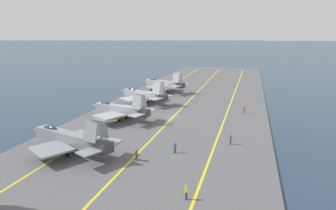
% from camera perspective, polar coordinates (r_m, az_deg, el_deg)
% --- Properties ---
extents(ground_plane, '(2000.00, 2000.00, 0.00)m').
position_cam_1_polar(ground_plane, '(67.58, 1.01, -2.61)').
color(ground_plane, '#23384C').
extents(carrier_deck, '(217.00, 41.15, 0.40)m').
position_cam_1_polar(carrier_deck, '(67.53, 1.01, -2.44)').
color(carrier_deck, '#565659').
rests_on(carrier_deck, ground).
extents(deck_stripe_foul_line, '(195.30, 2.37, 0.01)m').
position_cam_1_polar(deck_stripe_foul_line, '(65.68, 10.63, -2.94)').
color(deck_stripe_foul_line, yellow).
rests_on(deck_stripe_foul_line, carrier_deck).
extents(deck_stripe_centerline, '(195.30, 0.36, 0.01)m').
position_cam_1_polar(deck_stripe_centerline, '(67.47, 1.01, -2.28)').
color(deck_stripe_centerline, yellow).
rests_on(deck_stripe_centerline, carrier_deck).
extents(deck_stripe_edge_line, '(195.30, 0.61, 0.01)m').
position_cam_1_polar(deck_stripe_edge_line, '(71.04, -7.86, -1.60)').
color(deck_stripe_edge_line, yellow).
rests_on(deck_stripe_edge_line, carrier_deck).
extents(parked_jet_nearest, '(12.50, 17.45, 6.11)m').
position_cam_1_polar(parked_jet_nearest, '(49.24, -18.40, -6.05)').
color(parked_jet_nearest, gray).
rests_on(parked_jet_nearest, carrier_deck).
extents(parked_jet_second, '(12.91, 15.34, 6.16)m').
position_cam_1_polar(parked_jet_second, '(65.30, -9.22, -0.83)').
color(parked_jet_second, '#9EA3A8').
rests_on(parked_jet_second, carrier_deck).
extents(parked_jet_third, '(13.85, 16.55, 6.56)m').
position_cam_1_polar(parked_jet_third, '(80.92, -4.76, 2.03)').
color(parked_jet_third, '#A8AAAF').
rests_on(parked_jet_third, carrier_deck).
extents(parked_jet_fourth, '(12.28, 16.06, 6.53)m').
position_cam_1_polar(parked_jet_fourth, '(96.13, -0.96, 4.10)').
color(parked_jet_fourth, '#A8AAAF').
rests_on(parked_jet_fourth, carrier_deck).
extents(crew_purple_vest, '(0.42, 0.32, 1.84)m').
position_cam_1_polar(crew_purple_vest, '(51.62, 11.85, -6.32)').
color(crew_purple_vest, '#383328').
rests_on(crew_purple_vest, carrier_deck).
extents(crew_blue_vest, '(0.40, 0.46, 1.81)m').
position_cam_1_polar(crew_blue_vest, '(47.11, 1.35, -7.98)').
color(crew_blue_vest, '#232328').
rests_on(crew_blue_vest, carrier_deck).
extents(crew_red_vest, '(0.44, 0.46, 1.72)m').
position_cam_1_polar(crew_red_vest, '(72.70, 14.34, -0.79)').
color(crew_red_vest, '#4C473D').
rests_on(crew_red_vest, carrier_deck).
extents(crew_brown_vest, '(0.42, 0.46, 1.76)m').
position_cam_1_polar(crew_brown_vest, '(44.72, -6.03, -9.28)').
color(crew_brown_vest, '#4C473D').
rests_on(crew_brown_vest, carrier_deck).
extents(crew_yellow_vest, '(0.31, 0.41, 1.78)m').
position_cam_1_polar(crew_yellow_vest, '(34.81, 3.52, -16.14)').
color(crew_yellow_vest, '#383328').
rests_on(crew_yellow_vest, carrier_deck).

